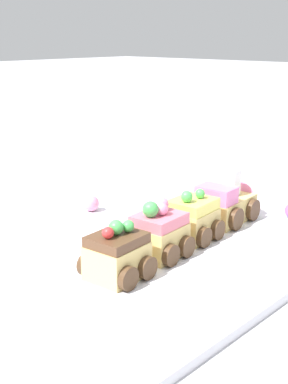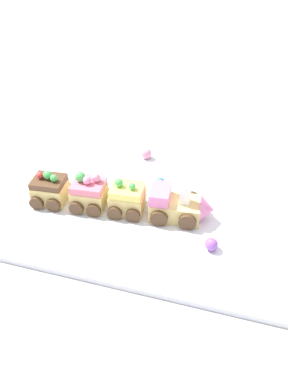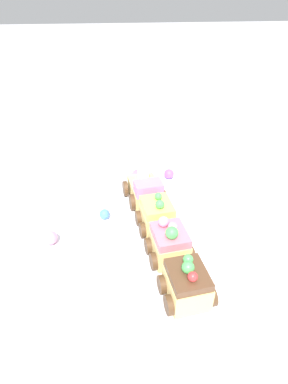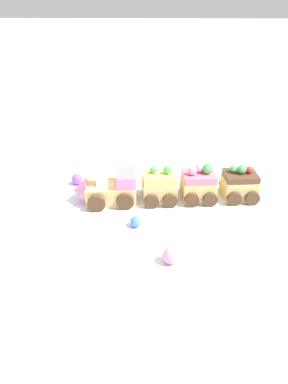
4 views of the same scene
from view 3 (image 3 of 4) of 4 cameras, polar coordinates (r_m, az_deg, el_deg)
ground_plane at (r=0.58m, az=-2.17°, el=-9.10°), size 10.00×10.00×0.00m
display_board at (r=0.58m, az=-2.18°, el=-8.66°), size 0.81×0.47×0.01m
cake_train_locomotive at (r=0.66m, az=0.00°, el=0.83°), size 0.13×0.08×0.08m
cake_car_lemon at (r=0.57m, az=2.47°, el=-4.60°), size 0.07×0.08×0.08m
cake_car_strawberry at (r=0.52m, az=4.84°, el=-9.83°), size 0.07×0.08×0.08m
cake_car_chocolate at (r=0.46m, az=8.13°, el=-17.06°), size 0.07×0.08×0.07m
gumball_pink at (r=0.57m, az=-17.52°, el=-8.66°), size 0.03×0.03×0.03m
gumball_blue at (r=0.61m, az=-7.52°, el=-4.22°), size 0.02×0.02×0.02m
gumball_purple at (r=0.74m, az=4.79°, el=3.44°), size 0.02×0.02×0.02m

